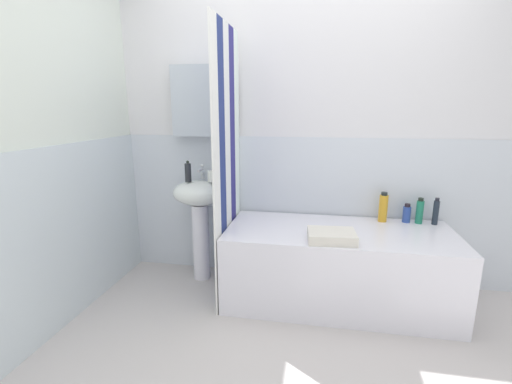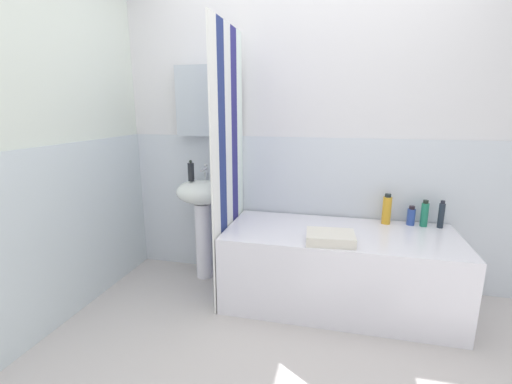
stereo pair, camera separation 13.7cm
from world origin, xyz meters
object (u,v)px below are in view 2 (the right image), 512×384
object	(u,v)px
soap_dispenser	(191,172)
conditioner_bottle	(387,210)
shampoo_bottle	(411,216)
sink	(203,207)
toothbrush_cup	(214,176)
body_wash_bottle	(424,214)
bathtub	(338,268)
lotion_bottle	(441,215)
towel_folded	(330,238)

from	to	relation	value
soap_dispenser	conditioner_bottle	xyz separation A→B (m)	(1.53, 0.14, -0.25)
shampoo_bottle	soap_dispenser	bearing A→B (deg)	-175.03
conditioner_bottle	soap_dispenser	bearing A→B (deg)	-174.89
sink	toothbrush_cup	size ratio (longest dim) A/B	9.56
toothbrush_cup	body_wash_bottle	world-z (taller)	toothbrush_cup
bathtub	lotion_bottle	world-z (taller)	lotion_bottle
bathtub	towel_folded	world-z (taller)	towel_folded
lotion_bottle	conditioner_bottle	size ratio (longest dim) A/B	0.89
soap_dispenser	body_wash_bottle	xyz separation A→B (m)	(1.80, 0.14, -0.27)
body_wash_bottle	shampoo_bottle	size ratio (longest dim) A/B	1.36
lotion_bottle	towel_folded	world-z (taller)	lotion_bottle
bathtub	body_wash_bottle	world-z (taller)	body_wash_bottle
sink	conditioner_bottle	world-z (taller)	sink
sink	bathtub	xyz separation A→B (m)	(1.12, -0.17, -0.34)
sink	shampoo_bottle	size ratio (longest dim) A/B	5.77
soap_dispenser	lotion_bottle	world-z (taller)	soap_dispenser
lotion_bottle	soap_dispenser	bearing A→B (deg)	-176.09
soap_dispenser	shampoo_bottle	world-z (taller)	soap_dispenser
body_wash_bottle	towel_folded	distance (m)	0.83
lotion_bottle	shampoo_bottle	world-z (taller)	lotion_bottle
towel_folded	sink	bearing A→B (deg)	159.50
soap_dispenser	bathtub	size ratio (longest dim) A/B	0.10
toothbrush_cup	lotion_bottle	world-z (taller)	toothbrush_cup
soap_dispenser	towel_folded	bearing A→B (deg)	-17.56
toothbrush_cup	conditioner_bottle	bearing A→B (deg)	4.34
lotion_bottle	shampoo_bottle	distance (m)	0.20
soap_dispenser	bathtub	world-z (taller)	soap_dispenser
bathtub	conditioner_bottle	size ratio (longest dim) A/B	7.00
toothbrush_cup	bathtub	xyz separation A→B (m)	(1.01, -0.17, -0.61)
sink	body_wash_bottle	bearing A→B (deg)	3.31
shampoo_bottle	conditioner_bottle	world-z (taller)	conditioner_bottle
bathtub	lotion_bottle	distance (m)	0.85
conditioner_bottle	lotion_bottle	bearing A→B (deg)	-0.95
towel_folded	lotion_bottle	bearing A→B (deg)	32.07
lotion_bottle	conditioner_bottle	distance (m)	0.38
conditioner_bottle	towel_folded	distance (m)	0.64
body_wash_bottle	towel_folded	xyz separation A→B (m)	(-0.67, -0.50, -0.06)
conditioner_bottle	towel_folded	bearing A→B (deg)	-128.91
sink	shampoo_bottle	distance (m)	1.64
body_wash_bottle	shampoo_bottle	world-z (taller)	body_wash_bottle
body_wash_bottle	lotion_bottle	bearing A→B (deg)	-3.51
body_wash_bottle	shampoo_bottle	xyz separation A→B (m)	(-0.09, 0.01, -0.03)
lotion_bottle	shampoo_bottle	bearing A→B (deg)	174.89
body_wash_bottle	shampoo_bottle	distance (m)	0.09
toothbrush_cup	body_wash_bottle	xyz separation A→B (m)	(1.62, 0.10, -0.24)
bathtub	shampoo_bottle	size ratio (longest dim) A/B	11.07
lotion_bottle	body_wash_bottle	distance (m)	0.11
sink	soap_dispenser	xyz separation A→B (m)	(-0.07, -0.04, 0.30)
bathtub	towel_folded	bearing A→B (deg)	-105.74
soap_dispenser	body_wash_bottle	distance (m)	1.83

